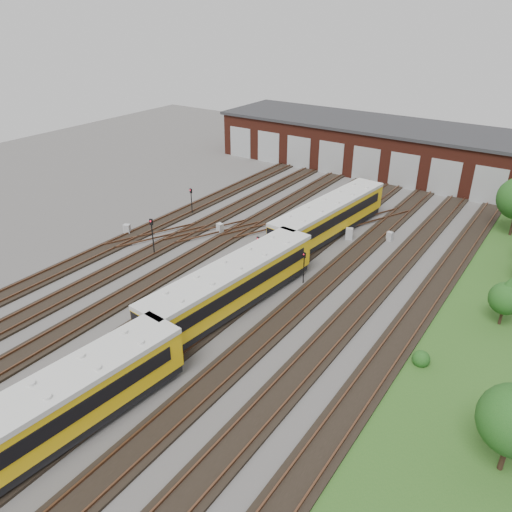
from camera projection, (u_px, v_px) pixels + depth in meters
The scene contains 16 objects.
ground at pixel (214, 299), 39.42m from camera, with size 120.00×120.00×0.00m, color #4D4A47.
track_network at pixel (217, 294), 39.88m from camera, with size 30.40×70.00×0.33m.
maintenance_shed at pixel (398, 149), 67.33m from camera, with size 51.00×12.50×6.35m.
grass_verge at pixel (497, 317), 37.22m from camera, with size 8.00×55.00×0.05m, color #224F1A.
metro_train at pixel (232, 285), 37.33m from camera, with size 4.47×48.58×3.38m.
signal_mast_0 at pixel (191, 198), 54.30m from camera, with size 0.26×0.24×2.96m.
signal_mast_1 at pixel (152, 232), 45.15m from camera, with size 0.32×0.31×3.65m.
signal_mast_2 at pixel (304, 264), 40.91m from camera, with size 0.26×0.25×2.82m.
signal_mast_3 at pixel (258, 248), 43.43m from camera, with size 0.25×0.23×2.91m.
relay_cabinet_0 at pixel (127, 229), 50.22m from camera, with size 0.62×0.52×1.04m, color #B2B4B7.
relay_cabinet_1 at pixel (297, 217), 53.34m from camera, with size 0.52×0.43×0.87m, color #B2B4B7.
relay_cabinet_2 at pixel (220, 228), 50.45m from camera, with size 0.62×0.52×1.03m, color #B2B4B7.
relay_cabinet_3 at pixel (390, 236), 48.92m from camera, with size 0.54×0.45×0.89m, color #B2B4B7.
relay_cabinet_4 at pixel (349, 234), 49.14m from camera, with size 0.69×0.57×1.14m, color #B2B4B7.
tree_3 at pixel (507, 295), 35.22m from camera, with size 2.36×2.36×3.91m.
bush_0 at pixel (421, 357), 32.15m from camera, with size 1.14×1.14×1.14m, color #144313.
Camera 1 is at (21.63, -25.80, 21.04)m, focal length 35.00 mm.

